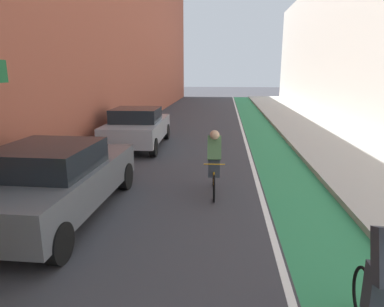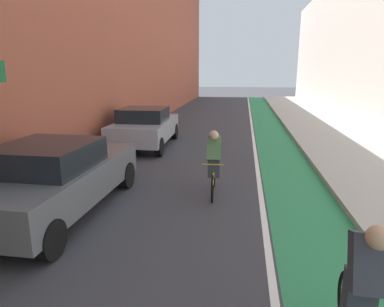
{
  "view_description": "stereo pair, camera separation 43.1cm",
  "coord_description": "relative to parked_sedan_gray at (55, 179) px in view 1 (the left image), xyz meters",
  "views": [
    {
      "loc": [
        0.89,
        3.56,
        2.91
      ],
      "look_at": [
        0.13,
        11.47,
        0.96
      ],
      "focal_mm": 31.66,
      "sensor_mm": 36.0,
      "label": 1
    },
    {
      "loc": [
        1.32,
        3.61,
        2.91
      ],
      "look_at": [
        0.13,
        11.47,
        0.96
      ],
      "focal_mm": 31.66,
      "sensor_mm": 36.0,
      "label": 2
    }
  ],
  "objects": [
    {
      "name": "parked_sedan_gray",
      "position": [
        0.0,
        0.0,
        0.0
      ],
      "size": [
        2.03,
        4.55,
        1.53
      ],
      "color": "#595B60",
      "rests_on": "ground"
    },
    {
      "name": "building_facade_right",
      "position": [
        10.65,
        12.64,
        3.68
      ],
      "size": [
        2.4,
        40.76,
        8.94
      ],
      "primitive_type": "cube",
      "color": "#B2ADA3",
      "rests_on": "ground"
    },
    {
      "name": "cyclist_trailing",
      "position": [
        3.13,
        1.61,
        0.02
      ],
      "size": [
        0.48,
        1.68,
        1.6
      ],
      "color": "black",
      "rests_on": "ground"
    },
    {
      "name": "building_facade_left",
      "position": [
        -2.85,
        10.62,
        4.85
      ],
      "size": [
        4.15,
        44.76,
        11.28
      ],
      "color": "#9E4C38",
      "rests_on": "ground"
    },
    {
      "name": "parked_sedan_silver",
      "position": [
        0.0,
        6.57,
        -0.0
      ],
      "size": [
        2.1,
        4.31,
        1.53
      ],
      "color": "#9EA0A8",
      "rests_on": "ground"
    },
    {
      "name": "sidewalk_right",
      "position": [
        7.71,
        10.64,
        -0.72
      ],
      "size": [
        3.47,
        44.76,
        0.14
      ],
      "primitive_type": "cube",
      "color": "#A8A59E",
      "rests_on": "ground"
    },
    {
      "name": "ground_plane",
      "position": [
        2.46,
        8.64,
        -0.79
      ],
      "size": [
        98.47,
        98.47,
        0.0
      ],
      "primitive_type": "plane",
      "color": "#38383D"
    },
    {
      "name": "bike_lane_paint",
      "position": [
        5.17,
        10.64,
        -0.79
      ],
      "size": [
        1.6,
        44.76,
        0.0
      ],
      "primitive_type": "cube",
      "color": "#2D8451",
      "rests_on": "ground"
    },
    {
      "name": "lane_divider_stripe",
      "position": [
        4.27,
        10.64,
        -0.79
      ],
      "size": [
        0.12,
        44.76,
        0.0
      ],
      "primitive_type": "cube",
      "color": "white",
      "rests_on": "ground"
    }
  ]
}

